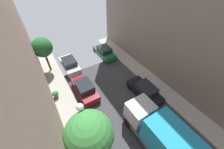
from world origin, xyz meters
TOP-DOWN VIEW (x-y plane):
  - parked_car_left_3 at (-2.70, 11.89)m, footprint 1.78×4.20m
  - parked_car_left_4 at (-2.70, 16.98)m, footprint 1.78×4.20m
  - parked_car_right_2 at (2.70, 8.15)m, footprint 1.78×4.20m
  - parked_car_right_3 at (2.70, 17.17)m, footprint 1.78×4.20m
  - delivery_truck at (0.00, 3.47)m, footprint 2.26×6.60m
  - street_tree_0 at (-4.71, 5.38)m, footprint 2.83×2.83m
  - street_tree_2 at (-5.07, 17.99)m, footprint 2.35×2.35m
  - potted_plant_0 at (-5.65, 12.89)m, footprint 0.65×0.65m
  - lamp_post at (-4.60, 6.51)m, footprint 0.44×0.44m

SIDE VIEW (x-z plane):
  - potted_plant_0 at x=-5.65m, z-range 0.19..1.08m
  - parked_car_left_3 at x=-2.70m, z-range -0.06..1.50m
  - parked_car_left_4 at x=-2.70m, z-range -0.06..1.50m
  - parked_car_right_2 at x=2.70m, z-range -0.06..1.50m
  - parked_car_right_3 at x=2.70m, z-range -0.06..1.50m
  - delivery_truck at x=0.00m, z-range 0.10..3.48m
  - street_tree_2 at x=-5.07m, z-range 1.24..5.82m
  - lamp_post at x=-4.60m, z-range 1.02..6.53m
  - street_tree_0 at x=-4.71m, z-range 1.46..6.98m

